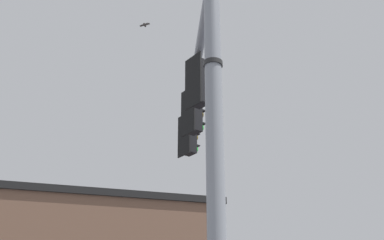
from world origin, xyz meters
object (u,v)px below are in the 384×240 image
(traffic_light_mid_inner, at_px, (194,113))
(bird_flying, at_px, (145,25))
(traffic_light_nearest_pole, at_px, (200,83))
(traffic_light_mid_outer, at_px, (189,136))
(street_name_sign, at_px, (211,72))

(traffic_light_mid_inner, distance_m, bird_flying, 3.69)
(traffic_light_nearest_pole, bearing_deg, bird_flying, 175.74)
(traffic_light_mid_outer, height_order, bird_flying, bird_flying)
(traffic_light_nearest_pole, xyz_separation_m, traffic_light_mid_outer, (-2.58, 1.66, 0.00))
(street_name_sign, distance_m, bird_flying, 6.37)
(traffic_light_nearest_pole, bearing_deg, traffic_light_mid_outer, 147.24)
(street_name_sign, bearing_deg, traffic_light_nearest_pole, 146.74)
(traffic_light_nearest_pole, distance_m, traffic_light_mid_inner, 1.54)
(traffic_light_nearest_pole, relative_size, bird_flying, 4.97)
(street_name_sign, xyz_separation_m, bird_flying, (-4.59, 1.35, 4.20))
(traffic_light_mid_inner, relative_size, bird_flying, 4.97)
(traffic_light_mid_inner, height_order, traffic_light_mid_outer, same)
(traffic_light_mid_inner, distance_m, street_name_sign, 3.72)
(traffic_light_mid_outer, distance_m, street_name_sign, 5.22)
(traffic_light_mid_outer, bearing_deg, bird_flying, -101.06)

